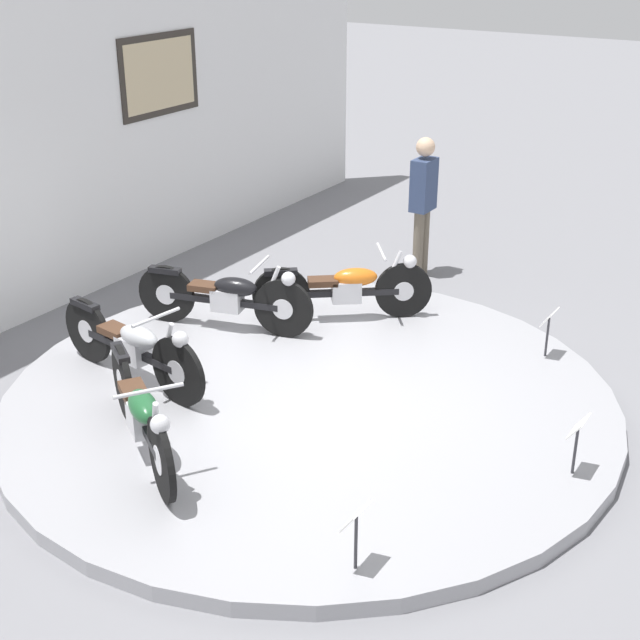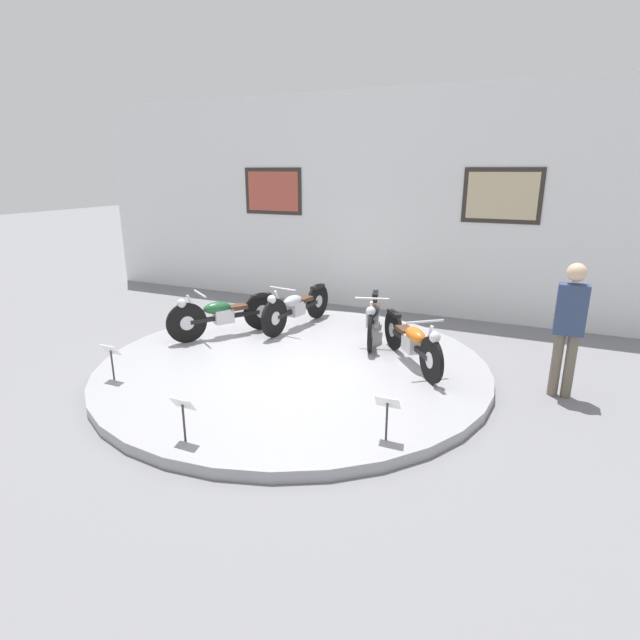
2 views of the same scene
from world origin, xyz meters
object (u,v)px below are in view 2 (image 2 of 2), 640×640
(info_placard_front_centre, at_px, (183,409))
(visitor_standing, at_px, (569,322))
(motorcycle_green, at_px, (223,314))
(info_placard_front_left, at_px, (111,354))
(motorcycle_black, at_px, (373,316))
(motorcycle_silver, at_px, (296,306))
(motorcycle_orange, at_px, (412,340))
(info_placard_front_right, at_px, (387,408))

(info_placard_front_centre, height_order, visitor_standing, visitor_standing)
(motorcycle_green, distance_m, info_placard_front_left, 2.20)
(info_placard_front_left, bearing_deg, visitor_standing, 22.17)
(motorcycle_black, relative_size, info_placard_front_centre, 3.80)
(motorcycle_silver, relative_size, info_placard_front_centre, 3.91)
(info_placard_front_centre, xyz_separation_m, visitor_standing, (3.62, 3.15, 0.52))
(motorcycle_orange, distance_m, visitor_standing, 2.05)
(info_placard_front_right, bearing_deg, motorcycle_green, 148.40)
(motorcycle_green, height_order, motorcycle_orange, motorcycle_green)
(motorcycle_silver, relative_size, info_placard_front_left, 3.91)
(motorcycle_orange, height_order, info_placard_front_right, motorcycle_orange)
(motorcycle_green, height_order, info_placard_front_left, motorcycle_green)
(motorcycle_orange, distance_m, info_placard_front_left, 4.17)
(motorcycle_green, relative_size, motorcycle_orange, 1.06)
(info_placard_front_left, height_order, visitor_standing, visitor_standing)
(motorcycle_green, height_order, info_placard_front_centre, motorcycle_green)
(motorcycle_green, relative_size, info_placard_front_centre, 3.32)
(motorcycle_green, bearing_deg, visitor_standing, 0.80)
(info_placard_front_left, distance_m, info_placard_front_right, 3.84)
(motorcycle_orange, relative_size, visitor_standing, 0.90)
(motorcycle_black, xyz_separation_m, motorcycle_orange, (0.91, -0.94, -0.01))
(motorcycle_silver, distance_m, motorcycle_black, 1.44)
(info_placard_front_left, bearing_deg, motorcycle_green, 82.39)
(info_placard_front_right, bearing_deg, motorcycle_orange, 97.52)
(info_placard_front_left, bearing_deg, info_placard_front_centre, -24.98)
(info_placard_front_centre, distance_m, visitor_standing, 4.83)
(visitor_standing, bearing_deg, motorcycle_silver, 168.69)
(motorcycle_green, bearing_deg, info_placard_front_right, -31.60)
(motorcycle_black, bearing_deg, info_placard_front_left, -130.26)
(info_placard_front_left, relative_size, info_placard_front_right, 1.00)
(visitor_standing, bearing_deg, info_placard_front_right, -126.95)
(info_placard_front_right, relative_size, visitor_standing, 0.29)
(visitor_standing, bearing_deg, info_placard_front_centre, -138.95)
(info_placard_front_centre, bearing_deg, visitor_standing, 41.05)
(motorcycle_black, bearing_deg, info_placard_front_right, -69.05)
(info_placard_front_right, distance_m, visitor_standing, 2.87)
(info_placard_front_left, bearing_deg, motorcycle_silver, 68.98)
(motorcycle_green, distance_m, motorcycle_black, 2.53)
(motorcycle_orange, bearing_deg, visitor_standing, 2.12)
(info_placard_front_centre, xyz_separation_m, info_placard_front_right, (1.92, 0.89, 0.00))
(motorcycle_green, xyz_separation_m, motorcycle_orange, (3.26, -0.00, -0.02))
(info_placard_front_left, relative_size, visitor_standing, 0.29)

